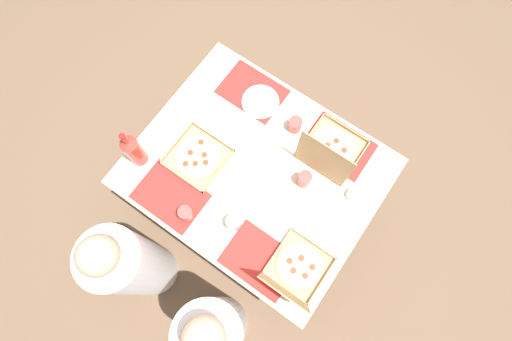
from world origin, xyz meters
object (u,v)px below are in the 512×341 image
diner_left_seat (216,328)px  condiment_bowl (353,195)px  pizza_box_edge_far (330,151)px  cup_red (295,125)px  cup_spare (186,214)px  cup_dark (304,179)px  plate_middle (262,169)px  pizza_box_corner_left (296,271)px  pizza_box_corner_right (197,157)px  cup_clear_right (233,223)px  plate_far_left (260,102)px  soda_bottle (133,150)px  diner_right_seat (133,265)px

diner_left_seat → condiment_bowl: bearing=-102.2°
pizza_box_edge_far → cup_red: pizza_box_edge_far is taller
cup_spare → cup_dark: 0.63m
plate_middle → condiment_bowl: condiment_bowl is taller
pizza_box_corner_left → pizza_box_corner_right: bearing=-14.6°
cup_dark → diner_left_seat: bearing=93.0°
plate_middle → cup_clear_right: 0.33m
pizza_box_corner_left → cup_dark: pizza_box_corner_left is taller
plate_far_left → cup_red: (-0.24, 0.02, 0.04)m
pizza_box_corner_left → plate_far_left: bearing=-44.5°
plate_middle → cup_spare: bearing=67.7°
pizza_box_corner_left → plate_middle: pizza_box_corner_left is taller
cup_clear_right → soda_bottle: bearing=-0.0°
soda_bottle → cup_red: (-0.58, -0.62, -0.09)m
plate_middle → cup_spare: size_ratio=2.10×
pizza_box_edge_far → diner_left_seat: diner_left_seat is taller
pizza_box_edge_far → condiment_bowl: pizza_box_edge_far is taller
cup_dark → pizza_box_corner_right: bearing=21.6°
pizza_box_corner_left → plate_far_left: pizza_box_corner_left is taller
pizza_box_edge_far → plate_middle: (0.25, 0.28, -0.04)m
soda_bottle → cup_dark: 0.89m
plate_far_left → condiment_bowl: (-0.71, 0.16, 0.01)m
soda_bottle → plate_middle: bearing=-150.7°
pizza_box_edge_far → soda_bottle: bearing=36.2°
soda_bottle → diner_right_seat: (-0.26, 0.48, -0.37)m
pizza_box_corner_left → condiment_bowl: (-0.03, -0.50, -0.03)m
cup_spare → diner_left_seat: diner_left_seat is taller
pizza_box_edge_far → plate_far_left: pizza_box_edge_far is taller
cup_clear_right → cup_red: (0.04, -0.62, -0.00)m
pizza_box_corner_left → cup_spare: 0.62m
pizza_box_edge_far → plate_far_left: 0.49m
cup_dark → condiment_bowl: cup_dark is taller
soda_bottle → pizza_box_corner_left: bearing=178.9°
cup_dark → condiment_bowl: bearing=-161.1°
pizza_box_corner_left → condiment_bowl: size_ratio=4.16×
plate_far_left → cup_red: bearing=175.5°
pizza_box_corner_right → cup_red: (-0.33, -0.44, 0.03)m
pizza_box_edge_far → soda_bottle: 1.02m
cup_spare → cup_dark: size_ratio=0.88×
plate_middle → condiment_bowl: 0.50m
pizza_box_edge_far → diner_right_seat: diner_right_seat is taller
diner_left_seat → cup_dark: bearing=-87.0°
pizza_box_corner_left → diner_right_seat: bearing=31.7°
pizza_box_edge_far → cup_clear_right: bearing=71.8°
pizza_box_corner_right → plate_middle: size_ratio=1.46×
pizza_box_corner_right → plate_far_left: bearing=-100.6°
cup_spare → cup_red: cup_spare is taller
cup_spare → condiment_bowl: 0.87m
diner_right_seat → soda_bottle: bearing=-61.3°
cup_clear_right → diner_right_seat: diner_right_seat is taller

